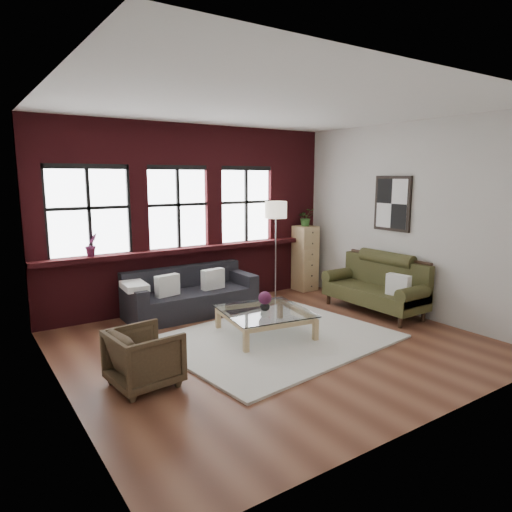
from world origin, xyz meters
TOP-DOWN VIEW (x-y plane):
  - floor at (0.00, 0.00)m, footprint 5.50×5.50m
  - ceiling at (0.00, 0.00)m, footprint 5.50×5.50m
  - wall_back at (0.00, 2.50)m, footprint 5.50×0.00m
  - wall_front at (0.00, -2.50)m, footprint 5.50×0.00m
  - wall_left at (-2.75, 0.00)m, footprint 0.00×5.00m
  - wall_right at (2.75, 0.00)m, footprint 0.00×5.00m
  - brick_backwall at (0.00, 2.44)m, footprint 5.50×0.12m
  - sill_ledge at (0.00, 2.35)m, footprint 5.50×0.30m
  - window_left at (-1.80, 2.45)m, footprint 1.38×0.10m
  - window_mid at (-0.30, 2.45)m, footprint 1.38×0.10m
  - window_right at (1.10, 2.45)m, footprint 1.38×0.10m
  - wall_poster at (2.72, 0.30)m, footprint 0.05×0.74m
  - shag_rug at (0.13, 0.11)m, footprint 3.36×2.78m
  - dark_sofa at (-0.34, 1.90)m, footprint 2.18×0.88m
  - pillow_a at (-0.81, 1.80)m, footprint 0.42×0.21m
  - pillow_b at (0.02, 1.80)m, footprint 0.41×0.17m
  - vintage_settee at (2.30, 0.26)m, footprint 0.83×1.86m
  - pillow_settee at (2.22, -0.31)m, footprint 0.20×0.40m
  - armchair at (-1.96, -0.23)m, footprint 0.79×0.77m
  - coffee_table at (0.08, 0.34)m, footprint 1.36×1.36m
  - vase at (0.08, 0.34)m, footprint 0.18×0.18m
  - flowers at (0.08, 0.34)m, footprint 0.19×0.19m
  - drawer_chest at (2.35, 2.15)m, footprint 0.41×0.41m
  - potted_plant_top at (2.35, 2.15)m, footprint 0.38×0.35m
  - floor_lamp at (1.33, 1.77)m, footprint 0.40×0.40m
  - sill_plant at (-1.82, 2.32)m, footprint 0.25×0.23m

SIDE VIEW (x-z plane):
  - floor at x=0.00m, z-range 0.00..0.00m
  - shag_rug at x=0.13m, z-range 0.00..0.03m
  - coffee_table at x=0.08m, z-range -0.01..0.39m
  - armchair at x=-1.96m, z-range 0.00..0.65m
  - dark_sofa at x=-0.34m, z-range 0.00..0.79m
  - vase at x=0.08m, z-range 0.39..0.53m
  - vintage_settee at x=2.30m, z-range 0.00..0.99m
  - flowers at x=0.08m, z-range 0.48..0.67m
  - pillow_a at x=-0.81m, z-range 0.42..0.76m
  - pillow_b at x=0.02m, z-range 0.42..0.76m
  - pillow_settee at x=2.22m, z-range 0.43..0.77m
  - drawer_chest at x=2.35m, z-range 0.00..1.32m
  - floor_lamp at x=1.33m, z-range 0.00..2.01m
  - sill_ledge at x=0.00m, z-range 1.00..1.08m
  - sill_plant at x=-1.82m, z-range 1.08..1.44m
  - potted_plant_top at x=2.35m, z-range 1.32..1.67m
  - wall_back at x=0.00m, z-range -1.15..4.35m
  - wall_front at x=0.00m, z-range -1.15..4.35m
  - wall_left at x=-2.75m, z-range -0.90..4.10m
  - wall_right at x=2.75m, z-range -0.90..4.10m
  - brick_backwall at x=0.00m, z-range 0.00..3.20m
  - window_left at x=-1.80m, z-range 1.00..2.50m
  - window_mid at x=-0.30m, z-range 1.00..2.50m
  - window_right at x=1.10m, z-range 1.00..2.50m
  - wall_poster at x=2.72m, z-range 1.38..2.32m
  - ceiling at x=0.00m, z-range 3.20..3.20m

